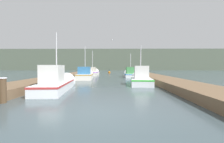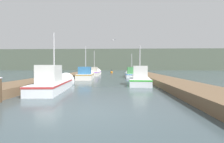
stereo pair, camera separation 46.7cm
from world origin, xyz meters
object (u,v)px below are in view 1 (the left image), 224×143
(mooring_piling_1, at_px, (134,71))
(seagull_lead, at_px, (112,40))
(fishing_boat_1, at_px, (140,79))
(fishing_boat_2, at_px, (85,75))
(mooring_piling_0, at_px, (3,90))
(fishing_boat_0, at_px, (58,83))
(channel_buoy, at_px, (109,72))
(mooring_piling_3, at_px, (136,71))
(mooring_piling_2, at_px, (141,74))
(fishing_boat_4, at_px, (93,73))
(fishing_boat_3, at_px, (130,74))

(mooring_piling_1, xyz_separation_m, seagull_lead, (-3.68, -9.36, 4.20))
(fishing_boat_1, distance_m, fishing_boat_2, 7.85)
(mooring_piling_0, bearing_deg, mooring_piling_1, 71.22)
(fishing_boat_1, xyz_separation_m, seagull_lead, (-2.53, 6.30, 4.35))
(fishing_boat_0, bearing_deg, fishing_boat_2, 83.52)
(fishing_boat_1, relative_size, mooring_piling_0, 5.45)
(fishing_boat_1, relative_size, seagull_lead, 10.42)
(mooring_piling_0, relative_size, channel_buoy, 1.04)
(mooring_piling_0, distance_m, mooring_piling_1, 25.22)
(fishing_boat_1, relative_size, mooring_piling_3, 4.24)
(fishing_boat_2, distance_m, mooring_piling_2, 6.68)
(mooring_piling_3, bearing_deg, fishing_boat_1, -95.25)
(fishing_boat_4, relative_size, mooring_piling_0, 5.87)
(fishing_boat_3, height_order, fishing_boat_4, fishing_boat_4)
(fishing_boat_0, bearing_deg, mooring_piling_1, 64.98)
(fishing_boat_2, distance_m, fishing_boat_3, 7.34)
(fishing_boat_4, bearing_deg, fishing_boat_2, -88.72)
(mooring_piling_0, bearing_deg, fishing_boat_0, 77.27)
(mooring_piling_2, xyz_separation_m, seagull_lead, (-3.43, 0.72, 4.24))
(fishing_boat_3, relative_size, channel_buoy, 5.74)
(fishing_boat_0, xyz_separation_m, mooring_piling_3, (7.24, 17.34, 0.23))
(fishing_boat_1, relative_size, mooring_piling_2, 5.41)
(fishing_boat_3, bearing_deg, fishing_boat_0, -113.26)
(fishing_boat_4, xyz_separation_m, mooring_piling_1, (7.07, 1.72, 0.16))
(mooring_piling_1, distance_m, seagull_lead, 10.90)
(mooring_piling_1, distance_m, mooring_piling_2, 10.08)
(seagull_lead, bearing_deg, fishing_boat_1, -52.15)
(fishing_boat_0, xyz_separation_m, fishing_boat_1, (6.02, 3.99, -0.02))
(mooring_piling_0, bearing_deg, seagull_lead, 73.00)
(fishing_boat_0, height_order, channel_buoy, fishing_boat_0)
(fishing_boat_3, distance_m, channel_buoy, 13.63)
(fishing_boat_4, relative_size, channel_buoy, 6.10)
(fishing_boat_0, height_order, fishing_boat_2, fishing_boat_2)
(fishing_boat_4, bearing_deg, mooring_piling_3, -4.48)
(fishing_boat_2, distance_m, channel_buoy, 17.87)
(fishing_boat_1, relative_size, fishing_boat_4, 0.93)
(fishing_boat_1, height_order, fishing_boat_3, fishing_boat_1)
(fishing_boat_0, relative_size, fishing_boat_2, 1.28)
(fishing_boat_4, height_order, mooring_piling_3, fishing_boat_4)
(fishing_boat_1, relative_size, channel_buoy, 5.66)
(fishing_boat_3, height_order, mooring_piling_3, fishing_boat_3)
(mooring_piling_1, xyz_separation_m, mooring_piling_3, (0.08, -2.31, 0.11))
(seagull_lead, bearing_deg, fishing_boat_2, -147.23)
(mooring_piling_2, relative_size, mooring_piling_3, 0.78)
(seagull_lead, bearing_deg, channel_buoy, 108.95)
(fishing_boat_2, bearing_deg, seagull_lead, 12.81)
(mooring_piling_2, bearing_deg, fishing_boat_4, 129.20)
(fishing_boat_1, bearing_deg, mooring_piling_2, 85.78)
(fishing_boat_2, xyz_separation_m, mooring_piling_2, (6.68, 0.26, 0.07))
(fishing_boat_3, xyz_separation_m, mooring_piling_2, (0.89, -4.26, 0.14))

